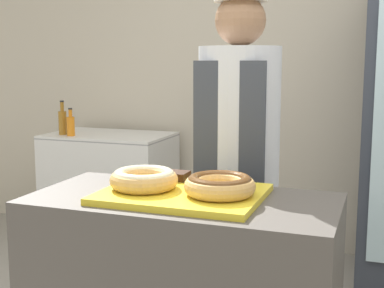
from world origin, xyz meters
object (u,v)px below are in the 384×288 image
object	(u,v)px
brownie_back_right	(219,179)
chest_freezer	(110,188)
donut_chocolate_glaze	(220,184)
serving_tray	(183,194)
brownie_back_left	(177,176)
baker_person	(238,167)
bottle_orange	(71,125)
bottle_amber	(63,121)
donut_light_glaze	(144,178)

from	to	relation	value
brownie_back_right	chest_freezer	world-z (taller)	brownie_back_right
donut_chocolate_glaze	chest_freezer	size ratio (longest dim) A/B	0.28
donut_chocolate_glaze	serving_tray	bearing A→B (deg)	173.44
donut_chocolate_glaze	brownie_back_left	distance (m)	0.29
baker_person	chest_freezer	xyz separation A→B (m)	(-1.31, 1.19, -0.48)
brownie_back_left	bottle_orange	bearing A→B (deg)	134.54
brownie_back_right	baker_person	distance (m)	0.39
bottle_amber	baker_person	bearing A→B (deg)	-32.98
donut_light_glaze	chest_freezer	xyz separation A→B (m)	(-1.11, 1.76, -0.53)
brownie_back_left	brownie_back_right	bearing A→B (deg)	0.00
donut_light_glaze	baker_person	size ratio (longest dim) A/B	0.15
serving_tray	donut_chocolate_glaze	size ratio (longest dim) A/B	2.28
bottle_orange	brownie_back_left	bearing A→B (deg)	-45.46
bottle_orange	donut_light_glaze	bearing A→B (deg)	-50.14
baker_person	bottle_amber	size ratio (longest dim) A/B	6.79
chest_freezer	bottle_amber	size ratio (longest dim) A/B	3.61
donut_chocolate_glaze	baker_person	size ratio (longest dim) A/B	0.15
brownie_back_left	bottle_amber	bearing A→B (deg)	135.66
bottle_orange	serving_tray	bearing A→B (deg)	-46.87
serving_tray	donut_chocolate_glaze	distance (m)	0.15
brownie_back_right	baker_person	size ratio (longest dim) A/B	0.05
donut_light_glaze	chest_freezer	size ratio (longest dim) A/B	0.28
bottle_amber	serving_tray	bearing A→B (deg)	-45.78
brownie_back_left	bottle_amber	distance (m)	2.04
donut_light_glaze	bottle_orange	distance (m)	2.05
bottle_orange	brownie_back_right	bearing A→B (deg)	-42.05
baker_person	bottle_orange	distance (m)	1.82
serving_tray	baker_person	bearing A→B (deg)	83.81
serving_tray	donut_chocolate_glaze	bearing A→B (deg)	-6.56
serving_tray	baker_person	xyz separation A→B (m)	(0.06, 0.55, 0.00)
donut_chocolate_glaze	bottle_orange	size ratio (longest dim) A/B	1.24
baker_person	chest_freezer	bearing A→B (deg)	137.66
serving_tray	brownie_back_left	xyz separation A→B (m)	(-0.09, 0.16, 0.03)
bottle_orange	baker_person	bearing A→B (deg)	-33.59
bottle_amber	brownie_back_right	bearing A→B (deg)	-41.14
brownie_back_right	baker_person	bearing A→B (deg)	94.05
bottle_orange	bottle_amber	bearing A→B (deg)	158.14
brownie_back_left	serving_tray	bearing A→B (deg)	-62.00
brownie_back_left	baker_person	bearing A→B (deg)	69.21
donut_light_glaze	chest_freezer	bearing A→B (deg)	122.17
donut_light_glaze	brownie_back_right	bearing A→B (deg)	37.87
chest_freezer	donut_chocolate_glaze	bearing A→B (deg)	-51.57
brownie_back_right	bottle_amber	world-z (taller)	bottle_amber
baker_person	brownie_back_right	bearing A→B (deg)	-85.95
donut_chocolate_glaze	brownie_back_left	xyz separation A→B (m)	(-0.23, 0.18, -0.02)
brownie_back_left	brownie_back_right	world-z (taller)	same
bottle_orange	donut_chocolate_glaze	bearing A→B (deg)	-44.47
bottle_amber	donut_light_glaze	bearing A→B (deg)	-48.87
brownie_back_right	chest_freezer	bearing A→B (deg)	130.27
baker_person	chest_freezer	size ratio (longest dim) A/B	1.88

